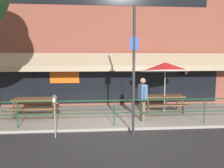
{
  "coord_description": "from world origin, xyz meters",
  "views": [
    {
      "loc": [
        -0.73,
        -7.49,
        2.56
      ],
      "look_at": [
        0.03,
        1.6,
        1.5
      ],
      "focal_mm": 35.0,
      "sensor_mm": 36.0,
      "label": 1
    }
  ],
  "objects": [
    {
      "name": "street_sign_pole",
      "position": [
        0.57,
        -0.45,
        2.17
      ],
      "size": [
        0.28,
        0.09,
        4.23
      ],
      "color": "#2D2D33",
      "rests_on": "ground"
    },
    {
      "name": "patio_railing",
      "position": [
        0.0,
        0.3,
        0.8
      ],
      "size": [
        13.84,
        0.04,
        0.97
      ],
      "color": "#194723",
      "rests_on": "patio_deck"
    },
    {
      "name": "patio_deck",
      "position": [
        0.0,
        2.0,
        0.05
      ],
      "size": [
        15.0,
        4.0,
        0.1
      ],
      "primitive_type": "cube",
      "color": "#9E998E",
      "rests_on": "ground"
    },
    {
      "name": "pedestrian_walking",
      "position": [
        1.17,
        0.83,
        1.06
      ],
      "size": [
        0.3,
        0.61,
        1.71
      ],
      "color": "#665B4C",
      "rests_on": "patio_deck"
    },
    {
      "name": "picnic_table_left",
      "position": [
        -3.25,
        1.95,
        0.71
      ],
      "size": [
        1.8,
        1.42,
        0.76
      ],
      "color": "brown",
      "rests_on": "patio_deck"
    },
    {
      "name": "patio_umbrella_centre",
      "position": [
        2.48,
        2.1,
        2.18
      ],
      "size": [
        2.14,
        2.14,
        2.39
      ],
      "color": "#B7B2A8",
      "rests_on": "patio_deck"
    },
    {
      "name": "parking_meter_near",
      "position": [
        -1.99,
        -0.51,
        1.15
      ],
      "size": [
        0.15,
        0.16,
        1.42
      ],
      "color": "gray",
      "rests_on": "ground"
    },
    {
      "name": "restaurant_building",
      "position": [
        0.0,
        4.23,
        4.21
      ],
      "size": [
        15.0,
        1.6,
        8.49
      ],
      "color": "brown",
      "rests_on": "ground"
    },
    {
      "name": "ground_plane",
      "position": [
        0.0,
        0.0,
        0.0
      ],
      "size": [
        120.0,
        120.0,
        0.0
      ],
      "primitive_type": "plane",
      "color": "#2D2D30"
    },
    {
      "name": "picnic_table_centre",
      "position": [
        2.48,
        2.24,
        0.71
      ],
      "size": [
        1.8,
        1.42,
        0.76
      ],
      "color": "brown",
      "rests_on": "patio_deck"
    }
  ]
}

